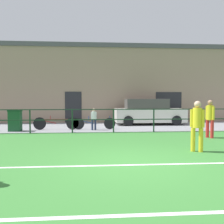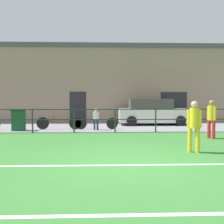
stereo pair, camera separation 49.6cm
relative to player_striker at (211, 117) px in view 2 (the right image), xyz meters
The scene contains 13 objects.
ground 5.63m from the player_striker, 134.71° to the right, with size 60.00×44.00×0.04m, color #387A33.
field_line_touchline 5.79m from the player_striker, 133.09° to the right, with size 36.00×0.11×0.00m, color white.
field_line_hash 8.05m from the player_striker, 119.24° to the right, with size 36.00×0.11×0.00m, color white.
pavement_strip 6.07m from the player_striker, 130.67° to the left, with size 48.00×5.00×0.02m, color gray.
perimeter_fence 4.42m from the player_striker, 152.33° to the left, with size 36.07×0.07×1.15m.
clubhouse_facade 9.30m from the player_striker, 115.36° to the left, with size 28.00×2.56×5.38m.
player_striker is the anchor object (origin of this frame).
player_winger 3.21m from the player_striker, 121.90° to the right, with size 0.40×0.28×1.60m.
spectator_child 5.69m from the player_striker, 148.85° to the left, with size 0.30×0.20×1.12m.
parked_car_red 5.70m from the player_striker, 104.08° to the left, with size 4.31×1.79×1.60m.
bicycle_parked_0 7.59m from the player_striker, 154.59° to the left, with size 2.36×0.04×0.75m.
bicycle_parked_3 5.86m from the player_striker, 146.15° to the left, with size 2.26×0.04×0.71m.
trash_bin_0 9.26m from the player_striker, 162.26° to the left, with size 0.62×0.53×1.07m.
Camera 2 is at (-0.61, -6.70, 1.69)m, focal length 41.93 mm.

